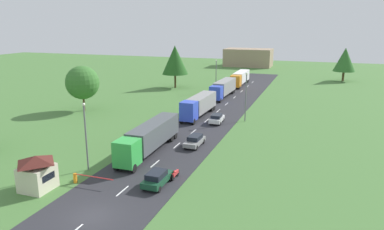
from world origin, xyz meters
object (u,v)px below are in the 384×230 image
car_second (195,141)px  person_lead (44,176)px  truck_lead (150,137)px  truck_fourth (240,78)px  lamppost_second (246,94)px  truck_second (199,105)px  lamppost_third (216,74)px  tree_pine (345,60)px  car_third (217,118)px  tree_birch (175,60)px  car_lead (157,178)px  distant_building (248,58)px  barrier_gate (82,178)px  lamppost_lead (86,133)px  tree_maple (82,83)px  motorcycle_courier (175,174)px  truck_third (223,88)px  guard_booth (37,173)px

car_second → person_lead: bearing=-123.6°
truck_lead → car_second: 6.30m
car_second → person_lead: 19.48m
truck_fourth → lamppost_second: (8.34, -35.06, 2.49)m
truck_second → truck_lead: bearing=-90.3°
truck_second → lamppost_third: 24.40m
truck_fourth → car_second: truck_fourth is taller
person_lead → lamppost_second: (14.59, 31.28, 3.64)m
lamppost_second → tree_pine: bearing=71.4°
car_third → tree_birch: 35.73m
car_lead → distant_building: 107.84m
barrier_gate → lamppost_lead: (-1.58, 3.36, 3.64)m
truck_lead → tree_birch: 48.26m
lamppost_third → tree_maple: (-18.14, -26.99, 1.04)m
lamppost_second → tree_birch: tree_birch is taller
truck_lead → lamppost_second: lamppost_second is taller
truck_second → lamppost_second: (8.30, -0.39, 2.45)m
truck_lead → tree_maple: size_ratio=1.70×
motorcycle_courier → tree_birch: size_ratio=0.18×
car_lead → person_lead: (-11.15, -3.42, 0.08)m
truck_third → tree_pine: size_ratio=1.39×
tree_pine → guard_booth: bearing=-110.6°
person_lead → barrier_gate: bearing=19.1°
guard_booth → lamppost_third: size_ratio=0.47×
truck_second → car_lead: 28.69m
person_lead → tree_pine: size_ratio=0.19×
tree_birch → lamppost_third: bearing=-10.4°
truck_third → truck_fourth: (0.24, 16.66, -0.05)m
motorcycle_courier → distant_building: (-12.31, 104.95, 2.74)m
tree_pine → distant_building: 42.18m
guard_booth → lamppost_third: bearing=87.7°
car_lead → car_third: bearing=91.5°
tree_maple → person_lead: bearing=-61.6°
truck_lead → car_second: (4.60, 4.09, -1.31)m
motorcycle_courier → lamppost_third: 51.05m
person_lead → lamppost_third: bearing=87.3°
truck_lead → lamppost_second: (8.42, 19.15, 2.44)m
truck_lead → truck_fourth: size_ratio=1.09×
lamppost_second → tree_pine: size_ratio=0.88×
car_second → lamppost_lead: 14.91m
lamppost_lead → barrier_gate: bearing=-64.9°
car_third → person_lead: (-10.49, -28.28, 0.09)m
car_lead → car_second: 12.81m
motorcycle_courier → person_lead: person_lead is taller
guard_booth → tree_maple: tree_maple is taller
tree_maple → guard_booth: bearing=-62.1°
truck_lead → tree_pine: bearing=70.0°
truck_lead → person_lead: bearing=-117.0°
car_second → lamppost_second: bearing=75.8°
car_third → lamppost_lead: size_ratio=0.52×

